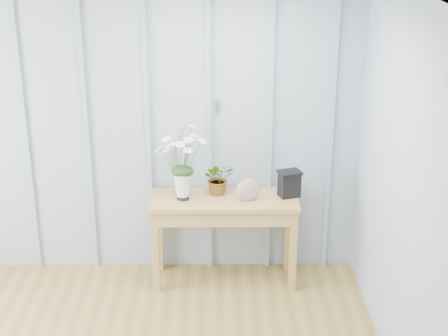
{
  "coord_description": "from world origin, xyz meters",
  "views": [
    {
      "loc": [
        0.83,
        -3.1,
        2.97
      ],
      "look_at": [
        0.87,
        1.94,
        1.03
      ],
      "focal_mm": 55.0,
      "sensor_mm": 36.0,
      "label": 1
    }
  ],
  "objects_px": {
    "daisy_vase": "(182,153)",
    "felt_disc_vessel": "(248,190)",
    "sideboard": "(224,211)",
    "carved_box": "(289,183)"
  },
  "relations": [
    {
      "from": "sideboard",
      "to": "carved_box",
      "type": "height_order",
      "value": "carved_box"
    },
    {
      "from": "sideboard",
      "to": "carved_box",
      "type": "bearing_deg",
      "value": 3.54
    },
    {
      "from": "sideboard",
      "to": "carved_box",
      "type": "distance_m",
      "value": 0.58
    },
    {
      "from": "daisy_vase",
      "to": "carved_box",
      "type": "height_order",
      "value": "daisy_vase"
    },
    {
      "from": "daisy_vase",
      "to": "felt_disc_vessel",
      "type": "relative_size",
      "value": 3.28
    },
    {
      "from": "daisy_vase",
      "to": "sideboard",
      "type": "bearing_deg",
      "value": 3.54
    },
    {
      "from": "carved_box",
      "to": "sideboard",
      "type": "bearing_deg",
      "value": -176.46
    },
    {
      "from": "sideboard",
      "to": "felt_disc_vessel",
      "type": "height_order",
      "value": "felt_disc_vessel"
    },
    {
      "from": "sideboard",
      "to": "daisy_vase",
      "type": "distance_m",
      "value": 0.61
    },
    {
      "from": "daisy_vase",
      "to": "felt_disc_vessel",
      "type": "height_order",
      "value": "daisy_vase"
    }
  ]
}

